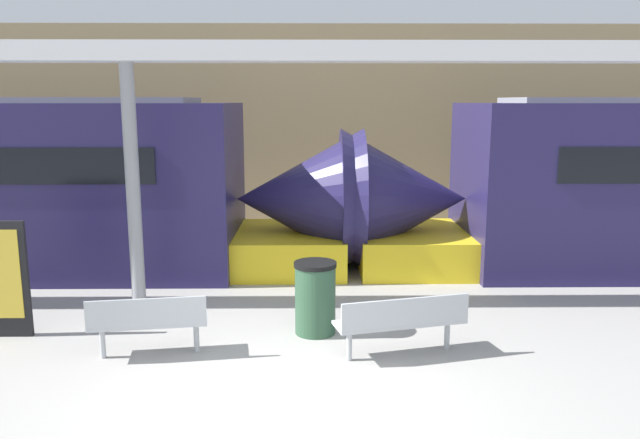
# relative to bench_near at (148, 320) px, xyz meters

# --- Properties ---
(ground_plane) EXTENTS (60.00, 60.00, 0.00)m
(ground_plane) POSITION_rel_bench_near_xyz_m (1.72, -1.31, -0.49)
(ground_plane) COLOR #9E9B96
(station_wall) EXTENTS (56.00, 0.20, 5.00)m
(station_wall) POSITION_rel_bench_near_xyz_m (1.72, 8.57, 2.01)
(station_wall) COLOR tan
(station_wall) RESTS_ON ground_plane
(bench_near) EXTENTS (1.47, 0.64, 0.80)m
(bench_near) POSITION_rel_bench_near_xyz_m (0.00, 0.00, 0.00)
(bench_near) COLOR #ADB2B7
(bench_near) RESTS_ON ground_plane
(bench_far) EXTENTS (1.69, 0.83, 0.80)m
(bench_far) POSITION_rel_bench_near_xyz_m (3.12, -0.03, 0.00)
(bench_far) COLOR #ADB2B7
(bench_far) RESTS_ON ground_plane
(trash_bin) EXTENTS (0.58, 0.58, 1.00)m
(trash_bin) POSITION_rel_bench_near_xyz_m (2.06, 0.81, 0.01)
(trash_bin) COLOR #2D5138
(trash_bin) RESTS_ON ground_plane
(support_column_near) EXTENTS (0.21, 0.21, 3.69)m
(support_column_near) POSITION_rel_bench_near_xyz_m (-0.64, 1.89, 1.36)
(support_column_near) COLOR gray
(support_column_near) RESTS_ON ground_plane
(canopy_beam) EXTENTS (28.00, 0.60, 0.28)m
(canopy_beam) POSITION_rel_bench_near_xyz_m (-0.64, 1.89, 3.34)
(canopy_beam) COLOR silver
(canopy_beam) RESTS_ON support_column_near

